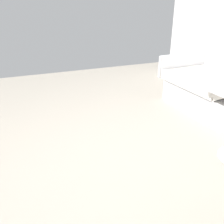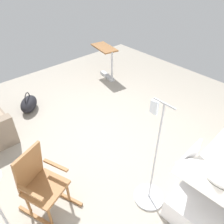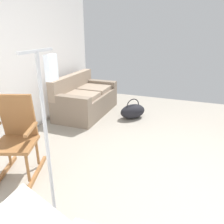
{
  "view_description": "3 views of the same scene",
  "coord_description": "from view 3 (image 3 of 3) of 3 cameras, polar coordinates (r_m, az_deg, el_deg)",
  "views": [
    {
      "loc": [
        0.69,
        2.32,
        1.61
      ],
      "look_at": [
        -0.1,
        0.35,
        0.65
      ],
      "focal_mm": 41.33,
      "sensor_mm": 36.0,
      "label": 1
    },
    {
      "loc": [
        -2.48,
        2.32,
        2.96
      ],
      "look_at": [
        -0.26,
        0.33,
        0.74
      ],
      "focal_mm": 35.51,
      "sensor_mm": 36.0,
      "label": 2
    },
    {
      "loc": [
        -2.48,
        -0.16,
        1.8
      ],
      "look_at": [
        0.11,
        0.82,
        0.75
      ],
      "focal_mm": 35.69,
      "sensor_mm": 36.0,
      "label": 3
    }
  ],
  "objects": [
    {
      "name": "ground_plane",
      "position": [
        3.07,
        14.23,
        -15.94
      ],
      "size": [
        6.95,
        6.95,
        0.0
      ],
      "primitive_type": "plane",
      "color": "gray"
    },
    {
      "name": "couch",
      "position": [
        4.98,
        -6.81,
        3.09
      ],
      "size": [
        1.6,
        0.85,
        0.85
      ],
      "color": "#7D6C5C",
      "rests_on": "ground"
    },
    {
      "name": "duffel_bag",
      "position": [
        4.72,
        5.33,
        0.22
      ],
      "size": [
        0.63,
        0.61,
        0.43
      ],
      "color": "black",
      "rests_on": "ground"
    },
    {
      "name": "rocking_chair",
      "position": [
        3.06,
        -23.19,
        -6.09
      ],
      "size": [
        0.88,
        0.71,
        1.05
      ],
      "color": "brown",
      "rests_on": "ground"
    }
  ]
}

